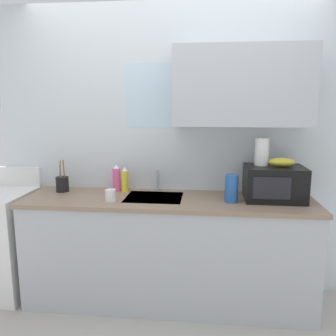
{
  "coord_description": "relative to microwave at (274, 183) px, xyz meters",
  "views": [
    {
      "loc": [
        0.29,
        -2.68,
        1.64
      ],
      "look_at": [
        0.0,
        0.0,
        1.15
      ],
      "focal_mm": 36.59,
      "sensor_mm": 36.0,
      "label": 1
    }
  ],
  "objects": [
    {
      "name": "counter_unit",
      "position": [
        -0.85,
        -0.05,
        -0.58
      ],
      "size": [
        2.36,
        0.63,
        0.9
      ],
      "color": "#B2B7BC",
      "rests_on": "ground"
    },
    {
      "name": "paper_towel_roll",
      "position": [
        -0.1,
        0.05,
        0.24
      ],
      "size": [
        0.11,
        0.11,
        0.22
      ],
      "primitive_type": "cylinder",
      "color": "white",
      "rests_on": "microwave"
    },
    {
      "name": "mug_white",
      "position": [
        -1.28,
        -0.19,
        -0.09
      ],
      "size": [
        0.08,
        0.08,
        0.09
      ],
      "primitive_type": "cylinder",
      "color": "white",
      "rests_on": "counter_unit"
    },
    {
      "name": "banana_bunch",
      "position": [
        0.05,
        0.0,
        0.17
      ],
      "size": [
        0.2,
        0.11,
        0.07
      ],
      "primitive_type": "ellipsoid",
      "color": "gold",
      "rests_on": "microwave"
    },
    {
      "name": "microwave",
      "position": [
        0.0,
        0.0,
        0.0
      ],
      "size": [
        0.46,
        0.35,
        0.27
      ],
      "color": "black",
      "rests_on": "counter_unit"
    },
    {
      "name": "kitchen_wall_assembly",
      "position": [
        -0.72,
        0.26,
        0.33
      ],
      "size": [
        3.13,
        0.42,
        2.5
      ],
      "color": "silver",
      "rests_on": "ground"
    },
    {
      "name": "cereal_canister",
      "position": [
        -0.34,
        -0.1,
        -0.03
      ],
      "size": [
        0.1,
        0.1,
        0.21
      ],
      "primitive_type": "cylinder",
      "color": "#2659A5",
      "rests_on": "counter_unit"
    },
    {
      "name": "utensil_crock",
      "position": [
        -1.79,
        0.07,
        -0.06
      ],
      "size": [
        0.11,
        0.11,
        0.28
      ],
      "color": "black",
      "rests_on": "counter_unit"
    },
    {
      "name": "dish_soap_bottle_pink",
      "position": [
        -1.32,
        0.15,
        -0.02
      ],
      "size": [
        0.07,
        0.07,
        0.24
      ],
      "color": "#E55999",
      "rests_on": "counter_unit"
    },
    {
      "name": "dish_soap_bottle_yellow",
      "position": [
        -1.24,
        0.13,
        -0.03
      ],
      "size": [
        0.06,
        0.06,
        0.22
      ],
      "color": "yellow",
      "rests_on": "counter_unit"
    },
    {
      "name": "sink_faucet",
      "position": [
        -0.96,
        0.19,
        -0.04
      ],
      "size": [
        0.03,
        0.03,
        0.18
      ],
      "primitive_type": "cylinder",
      "color": "#B2B5BA",
      "rests_on": "counter_unit"
    }
  ]
}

